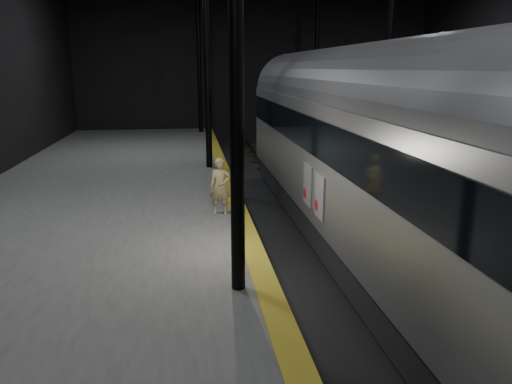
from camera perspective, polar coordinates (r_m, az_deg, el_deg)
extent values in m
plane|color=black|center=(14.48, 11.59, -6.77)|extent=(44.00, 44.00, 0.00)
cube|color=#4F4F4C|center=(13.82, -19.30, -6.10)|extent=(9.00, 43.80, 1.00)
cube|color=olive|center=(13.44, -1.42, -3.58)|extent=(0.50, 43.80, 0.01)
cube|color=#3F3328|center=(14.20, 8.86, -6.33)|extent=(0.08, 43.00, 0.14)
cube|color=#3F3328|center=(14.67, 14.29, -5.94)|extent=(0.08, 43.00, 0.14)
cube|color=black|center=(14.45, 11.60, -6.55)|extent=(2.40, 42.00, 0.12)
cylinder|color=black|center=(8.82, -2.31, 20.07)|extent=(0.26, 0.26, 10.00)
cylinder|color=black|center=(20.77, -5.66, 16.53)|extent=(0.26, 0.26, 10.00)
cylinder|color=black|center=(22.41, 14.97, 15.95)|extent=(0.26, 0.26, 10.00)
cylinder|color=black|center=(32.76, -6.54, 15.57)|extent=(0.26, 0.26, 10.00)
cylinder|color=black|center=(33.82, 6.94, 15.51)|extent=(0.26, 0.26, 10.00)
cube|color=#929499|center=(13.50, 12.54, 3.37)|extent=(3.02, 20.79, 3.12)
cube|color=black|center=(13.99, 12.12, -4.52)|extent=(2.76, 20.38, 0.88)
cube|color=black|center=(13.39, 12.70, 6.43)|extent=(3.08, 20.48, 0.94)
cylinder|color=slate|center=(13.31, 12.90, 9.98)|extent=(2.95, 20.59, 2.95)
cube|color=black|center=(20.81, 5.34, 0.75)|extent=(1.87, 2.29, 0.36)
cube|color=silver|center=(12.21, 7.27, -0.52)|extent=(0.04, 0.78, 1.09)
cube|color=silver|center=(13.38, 5.90, 0.81)|extent=(0.04, 0.78, 1.09)
cylinder|color=#B21526|center=(12.44, 6.92, -1.47)|extent=(0.03, 0.27, 0.27)
cylinder|color=#B21526|center=(13.61, 5.61, -0.08)|extent=(0.03, 0.27, 0.27)
imported|color=tan|center=(14.13, -4.11, 0.65)|extent=(0.64, 0.46, 1.62)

